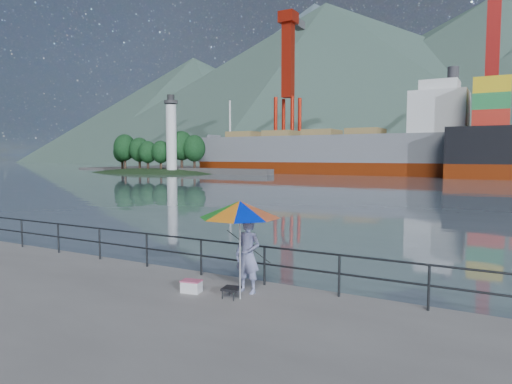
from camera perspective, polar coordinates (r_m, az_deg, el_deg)
harbor_water at (r=138.77m, az=25.65°, el=2.80°), size 500.00×280.00×0.00m
guardrail at (r=13.51m, az=-10.34°, el=-7.50°), size 22.00×0.06×1.03m
lighthouse_islet at (r=94.84m, az=-12.88°, el=2.66°), size 48.00×26.40×19.20m
fisherman at (r=11.17m, az=-1.04°, el=-7.91°), size 0.69×0.47×1.84m
beach_umbrella at (r=10.45m, az=-2.03°, el=-2.17°), size 2.48×2.48×2.30m
folding_stool at (r=10.92m, az=-3.09°, el=-12.44°), size 0.45×0.45×0.26m
cooler_bag at (r=11.47m, az=-8.08°, el=-11.66°), size 0.51×0.39×0.27m
fishing_rod at (r=12.37m, az=-0.76°, el=-11.04°), size 0.47×1.53×1.12m
bulk_carrier at (r=87.70m, az=11.21°, el=5.01°), size 56.76×9.82×14.50m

